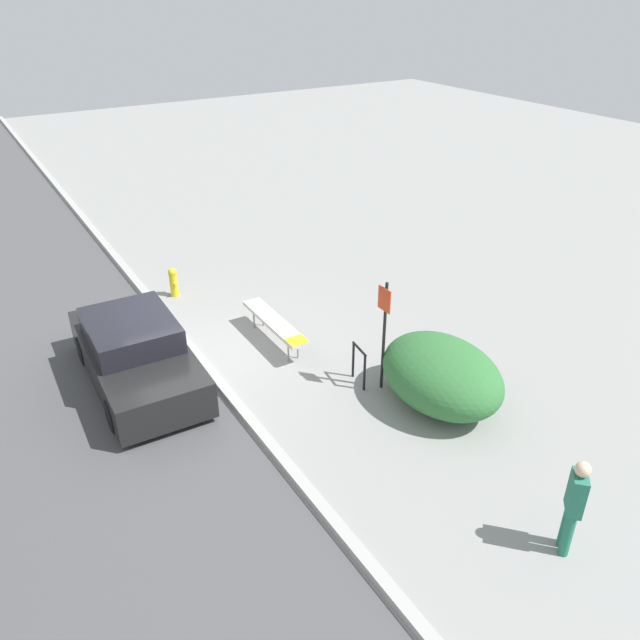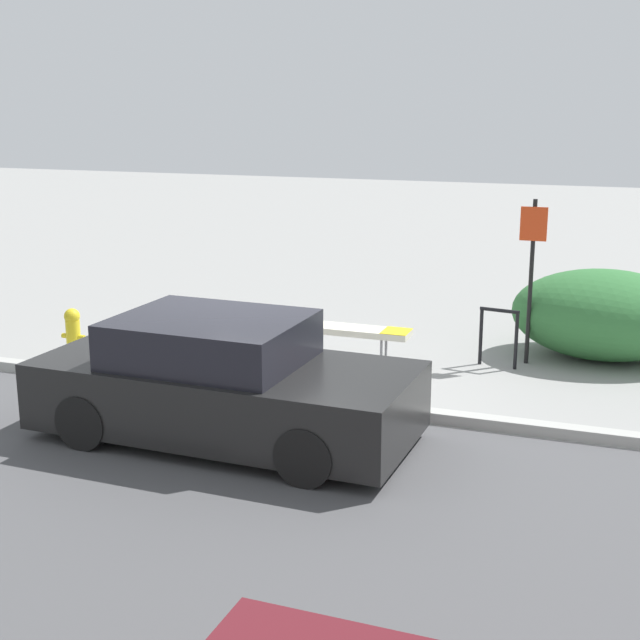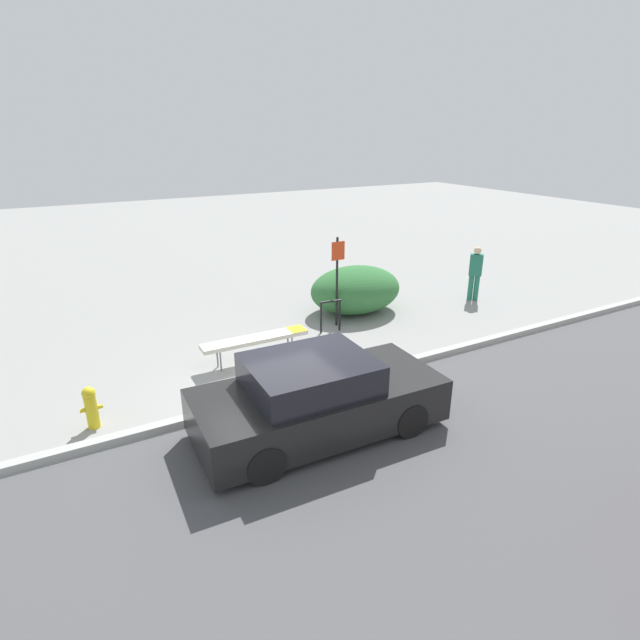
% 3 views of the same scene
% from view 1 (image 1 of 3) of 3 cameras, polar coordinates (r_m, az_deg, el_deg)
% --- Properties ---
extents(ground_plane, '(60.00, 60.00, 0.00)m').
position_cam_1_polar(ground_plane, '(13.51, -10.96, -3.74)').
color(ground_plane, gray).
extents(curb, '(60.00, 0.20, 0.13)m').
position_cam_1_polar(curb, '(13.47, -10.98, -3.50)').
color(curb, '#A8A8A3').
rests_on(curb, ground_plane).
extents(bench, '(2.36, 0.43, 0.57)m').
position_cam_1_polar(bench, '(13.70, -4.15, -0.25)').
color(bench, gray).
rests_on(bench, ground_plane).
extents(bike_rack, '(0.55, 0.13, 0.83)m').
position_cam_1_polar(bike_rack, '(12.35, 3.58, -3.83)').
color(bike_rack, black).
rests_on(bike_rack, ground_plane).
extents(sign_post, '(0.36, 0.08, 2.30)m').
position_cam_1_polar(sign_post, '(11.80, 5.87, -0.62)').
color(sign_post, black).
rests_on(sign_post, ground_plane).
extents(fire_hydrant, '(0.36, 0.22, 0.77)m').
position_cam_1_polar(fire_hydrant, '(16.21, -13.25, 3.47)').
color(fire_hydrant, gold).
rests_on(fire_hydrant, ground_plane).
extents(shrub_hedge, '(2.60, 1.94, 1.27)m').
position_cam_1_polar(shrub_hedge, '(11.93, 11.04, -4.91)').
color(shrub_hedge, '#337038').
rests_on(shrub_hedge, ground_plane).
extents(pedestrian, '(0.40, 0.40, 1.60)m').
position_cam_1_polar(pedestrian, '(9.51, 22.17, -15.38)').
color(pedestrian, '#267259').
rests_on(pedestrian, ground_plane).
extents(parked_car_near, '(4.15, 1.91, 1.35)m').
position_cam_1_polar(parked_car_near, '(12.86, -16.48, -2.99)').
color(parked_car_near, black).
rests_on(parked_car_near, ground_plane).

